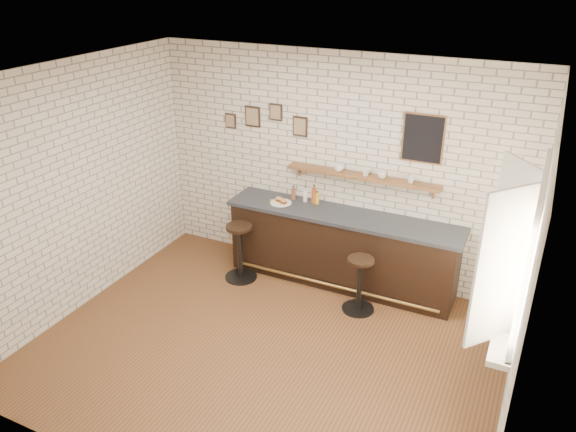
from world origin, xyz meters
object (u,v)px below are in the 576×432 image
Objects in this scene: shelf_cup_b at (366,172)px; shelf_cup_d at (411,180)px; ciabatta_sandwich at (281,200)px; book_lower at (505,319)px; bar_stool_right at (359,283)px; shelf_cup_a at (339,168)px; bitters_bottle_amber at (314,196)px; bar_stool_left at (240,250)px; sandwich_plate at (281,203)px; bitters_bottle_brown at (293,194)px; condiment_bottle_yellow at (317,199)px; book_upper at (506,317)px; shelf_cup_c at (382,175)px; bitters_bottle_white at (305,196)px; bar_counter at (341,249)px.

shelf_cup_b reaches higher than shelf_cup_d.
ciabatta_sandwich is 1.73m from shelf_cup_d.
shelf_cup_b is at bearing 128.82° from book_lower.
bar_stool_right is 6.40× the size of shelf_cup_a.
bar_stool_left is (-0.79, -0.64, -0.69)m from bitters_bottle_amber.
sandwich_plate reaches higher than book_lower.
bitters_bottle_brown is at bearing 52.85° from bar_stool_left.
condiment_bottle_yellow is 3.00m from book_upper.
book_upper reaches higher than bar_stool_right.
book_lower reaches higher than bar_stool_left.
shelf_cup_a is at bearing 18.07° from sandwich_plate.
book_upper is at bearing -27.01° from bar_stool_right.
sandwich_plate is 0.84m from bar_stool_left.
shelf_cup_a is (0.62, 0.04, 0.46)m from bitters_bottle_brown.
shelf_cup_b is 0.21m from shelf_cup_c.
sandwich_plate is 1.45× the size of bitters_bottle_brown.
bitters_bottle_brown is at bearing -166.84° from shelf_cup_d.
shelf_cup_d is 2.17m from book_upper.
bar_stool_left is at bearing -140.80° from bitters_bottle_amber.
condiment_bottle_yellow is at bearing 137.17° from book_lower.
book_lower is (2.74, -1.56, -0.16)m from bitters_bottle_white.
shelf_cup_d reaches higher than sandwich_plate.
ciabatta_sandwich is at bearing 153.75° from book_upper.
condiment_bottle_yellow is 0.25× the size of bar_stool_right.
bar_stool_right is 6.55× the size of shelf_cup_c.
shelf_cup_c is 0.49× the size of book_upper.
bitters_bottle_brown reaches higher than condiment_bottle_yellow.
bar_stool_left is 3.57× the size of book_lower.
bar_stool_right is 6.99× the size of shelf_cup_b.
ciabatta_sandwich reaches higher than bar_stool_right.
condiment_bottle_yellow is (0.35, -0.00, -0.00)m from bitters_bottle_brown.
bitters_bottle_brown is (0.09, 0.19, 0.03)m from ciabatta_sandwich.
sandwich_plate is (-0.87, -0.03, 0.51)m from bar_counter.
shelf_cup_b is (0.20, 0.20, 1.04)m from bar_counter.
ciabatta_sandwich is at bearing -156.39° from condiment_bottle_yellow.
condiment_bottle_yellow is (0.45, 0.19, 0.07)m from sandwich_plate.
bar_stool_right is at bearing -38.08° from condiment_bottle_yellow.
condiment_bottle_yellow is 0.78m from shelf_cup_b.
shelf_cup_d is at bearing 2.05° from condiment_bottle_yellow.
shelf_cup_d is (1.65, 0.23, 0.53)m from sandwich_plate.
shelf_cup_d is (0.36, 0.00, -0.00)m from shelf_cup_c.
bitters_bottle_white is 3.15m from book_lower.
shelf_cup_b is 0.47× the size of book_lower.
condiment_bottle_yellow is 0.96m from shelf_cup_c.
book_lower is at bearing -24.49° from ciabatta_sandwich.
shelf_cup_b is at bearing 107.92° from bar_stool_right.
book_upper is (3.00, -1.35, -0.09)m from ciabatta_sandwich.
bar_counter is at bearing 21.05° from bar_stool_left.
sandwich_plate is 3.07× the size of shelf_cup_d.
condiment_bottle_yellow is at bearing 23.61° from ciabatta_sandwich.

